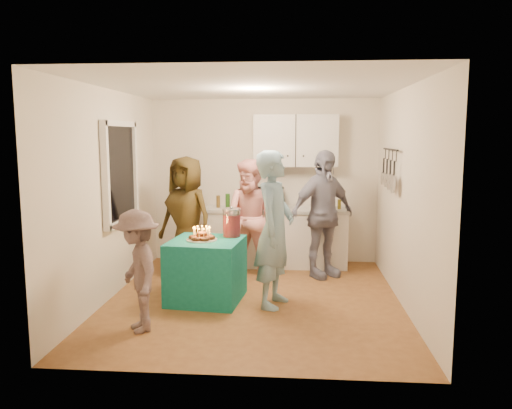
# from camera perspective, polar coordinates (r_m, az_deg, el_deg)

# --- Properties ---
(floor) EXTENTS (4.00, 4.00, 0.00)m
(floor) POSITION_cam_1_polar(r_m,az_deg,el_deg) (6.34, -0.26, -10.80)
(floor) COLOR brown
(floor) RESTS_ON ground
(ceiling) EXTENTS (4.00, 4.00, 0.00)m
(ceiling) POSITION_cam_1_polar(r_m,az_deg,el_deg) (6.03, -0.27, 13.32)
(ceiling) COLOR white
(ceiling) RESTS_ON floor
(back_wall) EXTENTS (3.60, 3.60, 0.00)m
(back_wall) POSITION_cam_1_polar(r_m,az_deg,el_deg) (8.03, 0.94, 2.67)
(back_wall) COLOR silver
(back_wall) RESTS_ON floor
(left_wall) EXTENTS (4.00, 4.00, 0.00)m
(left_wall) POSITION_cam_1_polar(r_m,az_deg,el_deg) (6.45, -16.41, 1.07)
(left_wall) COLOR silver
(left_wall) RESTS_ON floor
(right_wall) EXTENTS (4.00, 4.00, 0.00)m
(right_wall) POSITION_cam_1_polar(r_m,az_deg,el_deg) (6.16, 16.66, 0.75)
(right_wall) COLOR silver
(right_wall) RESTS_ON floor
(window_night) EXTENTS (0.04, 1.00, 1.20)m
(window_night) POSITION_cam_1_polar(r_m,az_deg,el_deg) (6.70, -15.34, 3.50)
(window_night) COLOR black
(window_night) RESTS_ON left_wall
(counter) EXTENTS (2.20, 0.58, 0.86)m
(counter) POSITION_cam_1_polar(r_m,az_deg,el_deg) (7.85, 2.24, -3.87)
(counter) COLOR white
(counter) RESTS_ON floor
(countertop) EXTENTS (2.24, 0.62, 0.05)m
(countertop) POSITION_cam_1_polar(r_m,az_deg,el_deg) (7.77, 2.26, -0.59)
(countertop) COLOR beige
(countertop) RESTS_ON counter
(upper_cabinet) EXTENTS (1.30, 0.30, 0.80)m
(upper_cabinet) POSITION_cam_1_polar(r_m,az_deg,el_deg) (7.83, 4.56, 7.28)
(upper_cabinet) COLOR white
(upper_cabinet) RESTS_ON back_wall
(pot_rack) EXTENTS (0.12, 1.00, 0.60)m
(pot_rack) POSITION_cam_1_polar(r_m,az_deg,el_deg) (6.80, 14.88, 4.00)
(pot_rack) COLOR black
(pot_rack) RESTS_ON right_wall
(microwave) EXTENTS (0.57, 0.39, 0.31)m
(microwave) POSITION_cam_1_polar(r_m,az_deg,el_deg) (7.75, 1.06, 0.76)
(microwave) COLOR white
(microwave) RESTS_ON countertop
(party_table) EXTENTS (0.94, 0.94, 0.76)m
(party_table) POSITION_cam_1_polar(r_m,az_deg,el_deg) (6.24, -5.70, -7.47)
(party_table) COLOR #12796D
(party_table) RESTS_ON floor
(donut_cake) EXTENTS (0.38, 0.38, 0.18)m
(donut_cake) POSITION_cam_1_polar(r_m,az_deg,el_deg) (6.13, -6.22, -3.26)
(donut_cake) COLOR #381C0C
(donut_cake) RESTS_ON party_table
(punch_jar) EXTENTS (0.22, 0.22, 0.34)m
(punch_jar) POSITION_cam_1_polar(r_m,az_deg,el_deg) (6.31, -2.80, -2.16)
(punch_jar) COLOR #B50E1C
(punch_jar) RESTS_ON party_table
(man_birthday) EXTENTS (0.61, 0.77, 1.86)m
(man_birthday) POSITION_cam_1_polar(r_m,az_deg,el_deg) (5.91, 2.13, -2.84)
(man_birthday) COLOR #86AEC3
(man_birthday) RESTS_ON floor
(woman_back_left) EXTENTS (1.01, 0.87, 1.74)m
(woman_back_left) POSITION_cam_1_polar(r_m,az_deg,el_deg) (7.21, -7.95, -1.45)
(woman_back_left) COLOR brown
(woman_back_left) RESTS_ON floor
(woman_back_center) EXTENTS (0.98, 0.86, 1.70)m
(woman_back_center) POSITION_cam_1_polar(r_m,az_deg,el_deg) (7.06, -0.43, -1.72)
(woman_back_center) COLOR #EB7A80
(woman_back_center) RESTS_ON floor
(woman_back_right) EXTENTS (1.13, 0.99, 1.83)m
(woman_back_right) POSITION_cam_1_polar(r_m,az_deg,el_deg) (7.19, 7.60, -1.09)
(woman_back_right) COLOR #101036
(woman_back_right) RESTS_ON floor
(child_near_left) EXTENTS (0.83, 0.96, 1.28)m
(child_near_left) POSITION_cam_1_polar(r_m,az_deg,el_deg) (5.34, -13.41, -7.40)
(child_near_left) COLOR #5C494A
(child_near_left) RESTS_ON floor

